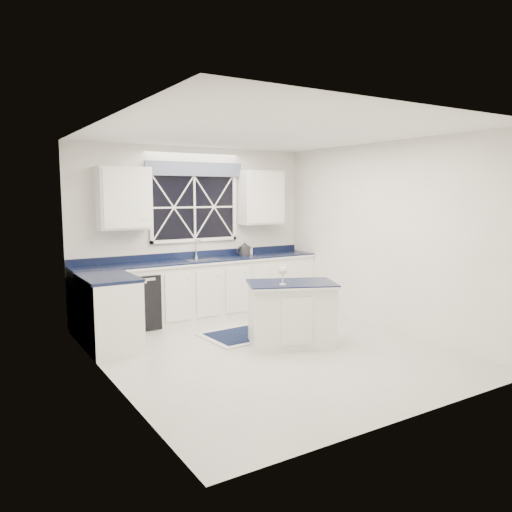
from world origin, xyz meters
TOP-DOWN VIEW (x-y plane):
  - ground at (0.00, 0.00)m, footprint 4.50×4.50m
  - back_wall at (0.00, 2.25)m, footprint 4.00×0.10m
  - base_cabinets at (-0.33, 1.78)m, footprint 3.99×1.60m
  - countertop at (0.00, 1.95)m, footprint 3.98×0.64m
  - dishwasher at (-1.10, 1.95)m, footprint 0.60×0.58m
  - window at (0.00, 2.20)m, footprint 1.65×0.09m
  - upper_cabinets at (0.00, 2.08)m, footprint 3.10×0.34m
  - faucet at (0.00, 2.14)m, footprint 0.05×0.20m
  - island at (0.36, 0.05)m, footprint 1.29×1.06m
  - rug at (0.20, 0.75)m, footprint 1.44×0.93m
  - kettle at (0.84, 2.07)m, footprint 0.31×0.19m
  - wine_glass at (0.17, -0.02)m, footprint 0.11×0.11m
  - soap_bottle at (0.98, 2.12)m, footprint 0.11×0.11m

SIDE VIEW (x-z plane):
  - ground at x=0.00m, z-range 0.00..0.00m
  - rug at x=0.20m, z-range 0.00..0.02m
  - dishwasher at x=-1.10m, z-range 0.00..0.82m
  - island at x=0.36m, z-range 0.00..0.83m
  - base_cabinets at x=-0.33m, z-range 0.00..0.90m
  - countertop at x=0.00m, z-range 0.90..0.94m
  - wine_glass at x=0.17m, z-range 0.88..1.13m
  - soap_bottle at x=0.98m, z-range 0.94..1.12m
  - kettle at x=0.84m, z-range 0.93..1.15m
  - faucet at x=0.00m, z-range 0.95..1.25m
  - back_wall at x=0.00m, z-range 0.00..2.70m
  - window at x=0.00m, z-range 1.20..2.46m
  - upper_cabinets at x=0.00m, z-range 1.45..2.35m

